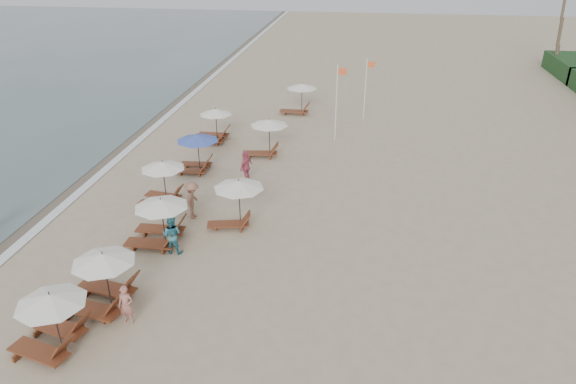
# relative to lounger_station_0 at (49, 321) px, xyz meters

# --- Properties ---
(ground) EXTENTS (160.00, 160.00, 0.00)m
(ground) POSITION_rel_lounger_station_0_xyz_m (6.38, 3.23, -1.00)
(ground) COLOR tan
(ground) RESTS_ON ground
(wet_sand_band) EXTENTS (3.20, 140.00, 0.01)m
(wet_sand_band) POSITION_rel_lounger_station_0_xyz_m (-6.12, 13.23, -1.00)
(wet_sand_band) COLOR #6B5E4C
(wet_sand_band) RESTS_ON ground
(foam_line) EXTENTS (0.50, 140.00, 0.02)m
(foam_line) POSITION_rel_lounger_station_0_xyz_m (-4.82, 13.23, -0.99)
(foam_line) COLOR white
(foam_line) RESTS_ON ground
(lounger_station_0) EXTENTS (2.60, 2.30, 2.07)m
(lounger_station_0) POSITION_rel_lounger_station_0_xyz_m (0.00, 0.00, 0.00)
(lounger_station_0) COLOR brown
(lounger_station_0) RESTS_ON ground
(lounger_station_1) EXTENTS (2.74, 2.39, 2.19)m
(lounger_station_1) POSITION_rel_lounger_station_0_xyz_m (0.61, 2.16, -0.01)
(lounger_station_1) COLOR brown
(lounger_station_1) RESTS_ON ground
(lounger_station_2) EXTENTS (2.69, 2.27, 2.07)m
(lounger_station_2) POSITION_rel_lounger_station_0_xyz_m (1.00, 6.51, -0.01)
(lounger_station_2) COLOR brown
(lounger_station_2) RESTS_ON ground
(lounger_station_3) EXTENTS (2.42, 2.09, 2.28)m
(lounger_station_3) POSITION_rel_lounger_station_0_xyz_m (-0.09, 9.82, 0.14)
(lounger_station_3) COLOR brown
(lounger_station_3) RESTS_ON ground
(lounger_station_4) EXTENTS (2.46, 2.30, 2.17)m
(lounger_station_4) POSITION_rel_lounger_station_0_xyz_m (0.33, 13.96, 0.20)
(lounger_station_4) COLOR brown
(lounger_station_4) RESTS_ON ground
(lounger_station_5) EXTENTS (2.49, 2.04, 2.15)m
(lounger_station_5) POSITION_rel_lounger_station_0_xyz_m (-0.05, 18.67, -0.01)
(lounger_station_5) COLOR brown
(lounger_station_5) RESTS_ON ground
(inland_station_0) EXTENTS (2.63, 2.24, 2.22)m
(inland_station_0) POSITION_rel_lounger_station_0_xyz_m (3.93, 8.26, 0.43)
(inland_station_0) COLOR brown
(inland_station_0) RESTS_ON ground
(inland_station_1) EXTENTS (2.76, 2.24, 2.22)m
(inland_station_1) POSITION_rel_lounger_station_0_xyz_m (3.69, 16.70, 0.34)
(inland_station_1) COLOR brown
(inland_station_1) RESTS_ON ground
(inland_station_2) EXTENTS (2.76, 2.24, 2.22)m
(inland_station_2) POSITION_rel_lounger_station_0_xyz_m (4.56, 25.10, 0.32)
(inland_station_2) COLOR brown
(inland_station_2) RESTS_ON ground
(beachgoer_near) EXTENTS (0.56, 0.39, 1.48)m
(beachgoer_near) POSITION_rel_lounger_station_0_xyz_m (1.88, 1.39, -0.26)
(beachgoer_near) COLOR #B06D5F
(beachgoer_near) RESTS_ON ground
(beachgoer_mid_a) EXTENTS (0.83, 0.66, 1.67)m
(beachgoer_mid_a) POSITION_rel_lounger_station_0_xyz_m (1.88, 5.85, -0.17)
(beachgoer_mid_a) COLOR teal
(beachgoer_mid_a) RESTS_ON ground
(beachgoer_mid_b) EXTENTS (0.78, 1.22, 1.79)m
(beachgoer_mid_b) POSITION_rel_lounger_station_0_xyz_m (1.81, 8.83, -0.11)
(beachgoer_mid_b) COLOR #8B5B47
(beachgoer_mid_b) RESTS_ON ground
(beachgoer_far_a) EXTENTS (0.75, 1.12, 1.76)m
(beachgoer_far_a) POSITION_rel_lounger_station_0_xyz_m (3.38, 12.98, -0.12)
(beachgoer_far_a) COLOR #C34E66
(beachgoer_far_a) RESTS_ON ground
(flag_pole_near) EXTENTS (0.59, 0.08, 4.78)m
(flag_pole_near) POSITION_rel_lounger_station_0_xyz_m (7.62, 20.19, 1.63)
(flag_pole_near) COLOR silver
(flag_pole_near) RESTS_ON ground
(flag_pole_far) EXTENTS (0.60, 0.08, 4.28)m
(flag_pole_far) POSITION_rel_lounger_station_0_xyz_m (9.38, 24.65, 1.38)
(flag_pole_far) COLOR silver
(flag_pole_far) RESTS_ON ground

